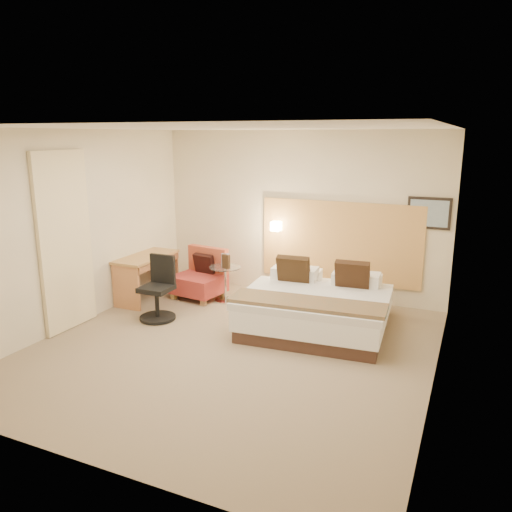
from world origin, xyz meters
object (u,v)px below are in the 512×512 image
at_px(side_table, 225,282).
at_px(desk, 148,265).
at_px(bed, 317,306).
at_px(desk_chair, 158,294).
at_px(lounge_chair, 201,278).

distance_m(side_table, desk, 1.28).
distance_m(bed, desk_chair, 2.30).
bearing_deg(bed, lounge_chair, 166.54).
relative_size(desk, desk_chair, 1.27).
height_order(bed, desk_chair, bed).
distance_m(bed, desk, 2.89).
xyz_separation_m(bed, lounge_chair, (-2.16, 0.52, 0.01)).
relative_size(lounge_chair, side_table, 1.34).
bearing_deg(bed, side_table, 164.08).
bearing_deg(desk_chair, desk, 134.65).
height_order(lounge_chair, desk, lounge_chair).
height_order(desk, desk_chair, desk_chair).
xyz_separation_m(lounge_chair, desk, (-0.72, -0.45, 0.25)).
height_order(side_table, desk, desk).
bearing_deg(lounge_chair, bed, -13.46).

